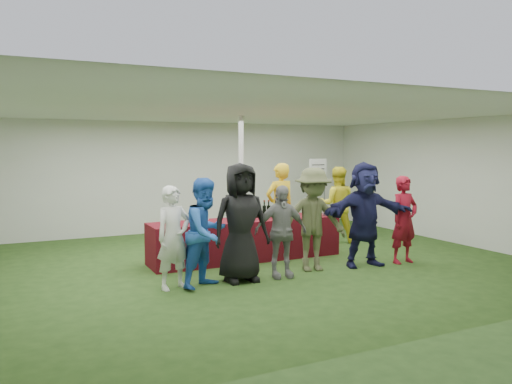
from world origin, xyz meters
name	(u,v)px	position (x,y,z in m)	size (l,w,h in m)	color
ground	(243,265)	(0.00, 0.00, 0.00)	(60.00, 60.00, 0.00)	#284719
tent	(241,184)	(0.50, 1.20, 1.35)	(10.00, 10.00, 10.00)	white
serving_table	(246,239)	(0.23, 0.37, 0.38)	(3.60, 0.80, 0.75)	#5B0A10
wine_bottles	(270,210)	(0.79, 0.50, 0.87)	(0.61, 0.14, 0.32)	black
wine_glasses	(228,217)	(-0.23, 0.12, 0.86)	(2.71, 0.17, 0.16)	silver
water_bottle	(243,213)	(0.21, 0.45, 0.85)	(0.07, 0.07, 0.23)	silver
bar_towel	(313,214)	(1.71, 0.42, 0.77)	(0.25, 0.18, 0.03)	white
dump_bucket	(329,211)	(1.90, 0.15, 0.84)	(0.23, 0.23, 0.18)	slate
wine_list_sign	(318,178)	(3.21, 2.57, 1.32)	(0.50, 0.03, 1.80)	slate
staff_pourer	(280,207)	(1.16, 0.77, 0.88)	(0.64, 0.42, 1.77)	gold
staff_back	(337,205)	(2.75, 1.08, 0.83)	(0.81, 0.63, 1.66)	yellow
customer_0	(173,238)	(-1.54, -0.93, 0.76)	(0.55, 0.36, 1.52)	silver
customer_1	(206,233)	(-1.07, -1.03, 0.81)	(0.79, 0.62, 1.63)	blue
customer_2	(241,222)	(-0.48, -0.97, 0.92)	(0.90, 0.58, 1.84)	black
customer_3	(281,231)	(0.19, -1.04, 0.74)	(0.87, 0.36, 1.48)	gray
customer_4	(313,219)	(0.88, -0.89, 0.87)	(1.12, 0.65, 1.74)	#4D5231
customer_5	(365,214)	(1.87, -1.00, 0.91)	(1.70, 0.54, 1.83)	#16183D
customer_6	(404,220)	(2.67, -1.11, 0.78)	(0.57, 0.38, 1.57)	maroon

